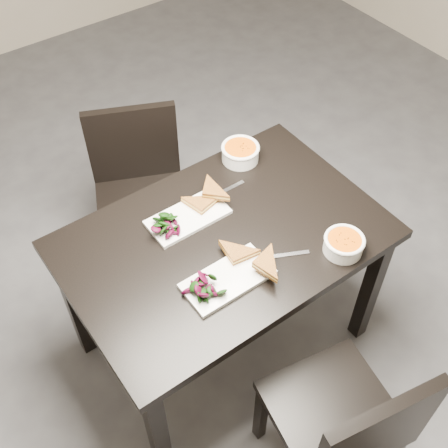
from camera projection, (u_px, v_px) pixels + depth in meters
name	position (u px, v px, depth m)	size (l,w,h in m)	color
ground	(211.00, 247.00, 3.06)	(5.00, 5.00, 0.00)	#47474C
table	(224.00, 253.00, 2.20)	(1.20, 0.80, 0.75)	black
chair_near	(347.00, 424.00, 1.92)	(0.49, 0.49, 0.85)	black
chair_far	(139.00, 185.00, 2.69)	(0.56, 0.56, 0.85)	black
plate_near	(228.00, 279.00, 1.99)	(0.32, 0.16, 0.02)	white
sandwich_near	(240.00, 262.00, 2.00)	(0.16, 0.12, 0.05)	#A46022
salad_near	(204.00, 288.00, 1.93)	(0.10, 0.09, 0.04)	black
soup_bowl_near	(344.00, 244.00, 2.06)	(0.15, 0.15, 0.07)	white
cutlery_near	(285.00, 255.00, 2.07)	(0.18, 0.02, 0.00)	silver
plate_far	(188.00, 217.00, 2.18)	(0.31, 0.16, 0.02)	white
sandwich_far	(204.00, 206.00, 2.18)	(0.16, 0.12, 0.05)	#A46022
salad_far	(165.00, 223.00, 2.12)	(0.10, 0.09, 0.04)	black
soup_bowl_far	(240.00, 152.00, 2.38)	(0.16, 0.16, 0.07)	white
cutlery_far	(226.00, 190.00, 2.29)	(0.18, 0.02, 0.00)	silver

